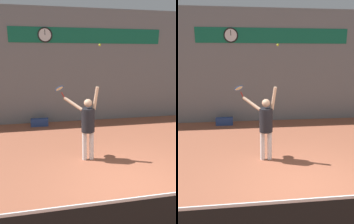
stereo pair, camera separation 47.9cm
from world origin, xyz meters
The scene contains 9 objects.
ground_plane centered at (0.00, 0.00, 0.00)m, with size 18.00×18.00×0.00m, color #9E563D.
back_wall centered at (0.00, 5.80, 2.50)m, with size 18.00×0.10×5.00m.
sponsor_banner centered at (0.00, 5.74, 3.86)m, with size 6.73×0.02×0.64m.
scoreboard_clock centered at (-1.86, 5.72, 3.86)m, with size 0.62×0.06×0.62m.
court_net centered at (0.00, -1.57, 0.50)m, with size 6.75×0.07×1.06m.
tennis_player centered at (-0.80, 1.67, 1.14)m, with size 0.98×0.60×2.16m.
tennis_racket centered at (-1.53, 2.17, 2.04)m, with size 0.37×0.36×0.36m.
tennis_ball centered at (-0.48, 1.62, 3.26)m, with size 0.06×0.06×0.06m.
equipment_bag centered at (-2.26, 5.22, 0.17)m, with size 0.75×0.24×0.34m.
Camera 2 is at (-1.45, -4.24, 2.95)m, focal length 35.00 mm.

